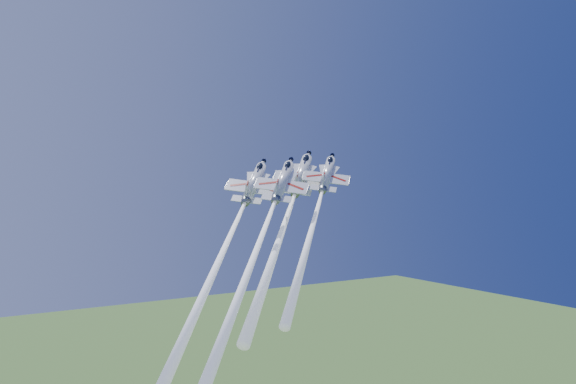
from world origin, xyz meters
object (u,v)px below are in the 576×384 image
jet_right (315,219)px  jet_slot (258,246)px  jet_lead (285,223)px  jet_left (224,249)px

jet_right → jet_slot: (-14.21, -4.86, -3.52)m
jet_lead → jet_right: jet_lead is taller
jet_left → jet_right: 17.10m
jet_lead → jet_slot: 14.58m
jet_lead → jet_right: bearing=-11.8°
jet_lead → jet_slot: jet_lead is taller
jet_lead → jet_left: size_ratio=0.87×
jet_lead → jet_slot: bearing=-98.3°
jet_left → jet_right: jet_right is taller
jet_right → jet_slot: jet_right is taller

